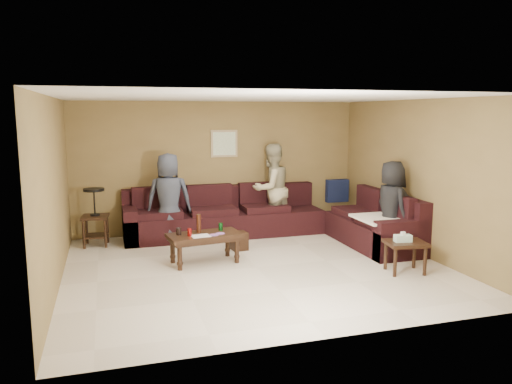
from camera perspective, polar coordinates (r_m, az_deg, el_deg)
room at (r=7.22m, az=0.04°, el=4.09°), size 5.60×5.50×2.50m
sectional_sofa at (r=9.10m, az=2.20°, el=-3.40°), size 4.65×2.90×0.97m
coffee_table at (r=7.69m, az=-5.94°, el=-5.26°), size 1.17×0.69×0.74m
end_table_left at (r=9.04m, az=-17.92°, el=-2.62°), size 0.48×0.48×1.01m
side_table_right at (r=7.51m, az=16.67°, el=-5.89°), size 0.62×0.54×0.60m
waste_bin at (r=8.44m, az=-1.96°, el=-5.60°), size 0.28×0.28×0.30m
wall_art at (r=9.63m, az=-3.66°, el=5.54°), size 0.52×0.04×0.52m
person_left at (r=8.90m, az=-9.92°, el=-0.70°), size 0.85×0.62×1.60m
person_middle at (r=9.49m, az=1.77°, el=0.38°), size 1.01×0.90×1.71m
person_right at (r=8.49m, az=15.21°, el=-1.64°), size 0.50×0.75×1.52m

